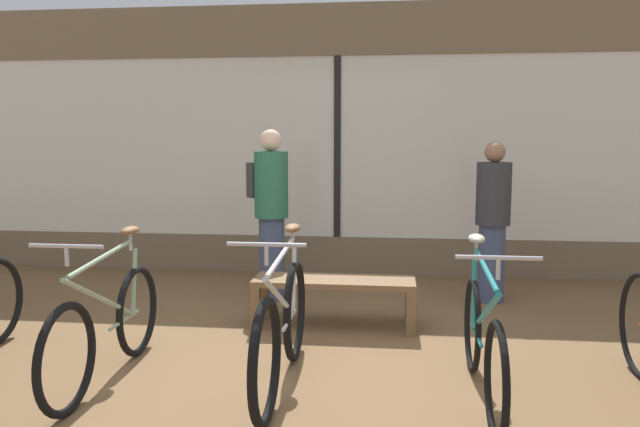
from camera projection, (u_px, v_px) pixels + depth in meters
name	position (u px, v px, depth m)	size (l,w,h in m)	color
ground_plane	(295.00, 374.00, 4.36)	(24.00, 24.00, 0.00)	brown
shop_back_wall	(338.00, 138.00, 7.43)	(12.00, 0.08, 3.20)	#7A664C
bicycle_left	(107.00, 326.00, 4.22)	(0.46, 1.72, 1.02)	black
bicycle_center	(282.00, 328.00, 4.10)	(0.46, 1.82, 1.05)	black
bicycle_right	(483.00, 341.00, 3.91)	(0.46, 1.70, 1.02)	black
display_bench	(334.00, 287.00, 5.42)	(1.40, 0.44, 0.43)	brown
customer_near_rack	(493.00, 219.00, 6.20)	(0.48, 0.48, 1.61)	#424C6B
customer_by_window	(271.00, 208.00, 6.31)	(0.53, 0.55, 1.73)	#424C6B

